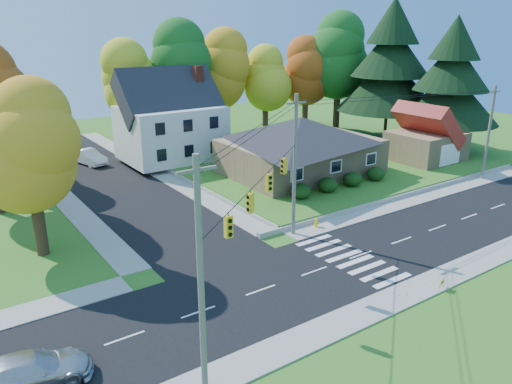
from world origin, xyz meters
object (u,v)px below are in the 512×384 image
Objects in this scene: fire_hydrant at (316,223)px; silver_sedan at (31,370)px; ranch_house at (301,144)px; white_car at (89,157)px.

silver_sedan is at bearing -163.71° from fire_hydrant.
ranch_house is 22.79m from white_car.
fire_hydrant is (8.38, -27.15, -0.48)m from white_car.
fire_hydrant is (21.00, 6.14, -0.40)m from silver_sedan.
white_car reaches higher than silver_sedan.
fire_hydrant is at bearing -87.80° from white_car.
ranch_house is at bearing -61.05° from white_car.
ranch_house is 13.40m from fire_hydrant.
white_car is (-15.71, 16.33, -2.45)m from ranch_house.
ranch_house is 20.73× the size of fire_hydrant.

